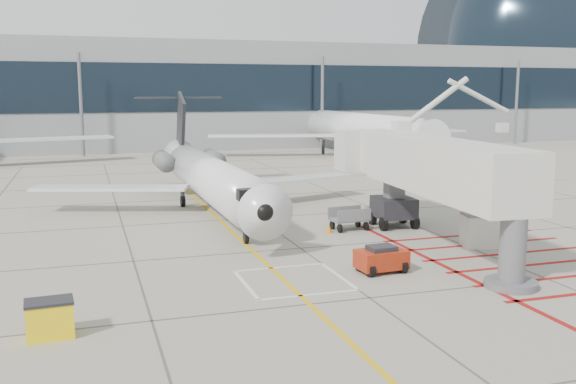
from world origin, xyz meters
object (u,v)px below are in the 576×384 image
object	(u,v)px
pushback_tug	(381,258)
spill_bin	(50,319)
regional_jet	(217,158)
jet_bridge	(442,177)

from	to	relation	value
pushback_tug	spill_bin	distance (m)	13.59
regional_jet	pushback_tug	world-z (taller)	regional_jet
pushback_tug	spill_bin	bearing A→B (deg)	-169.19
pushback_tug	spill_bin	size ratio (longest dim) A/B	1.47
jet_bridge	pushback_tug	size ratio (longest dim) A/B	8.59
regional_jet	spill_bin	bearing A→B (deg)	-118.20
pushback_tug	spill_bin	xyz separation A→B (m)	(-13.12, -3.52, 0.01)
jet_bridge	spill_bin	size ratio (longest dim) A/B	12.65
jet_bridge	spill_bin	xyz separation A→B (m)	(-17.44, -6.06, -2.95)
regional_jet	spill_bin	distance (m)	19.25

